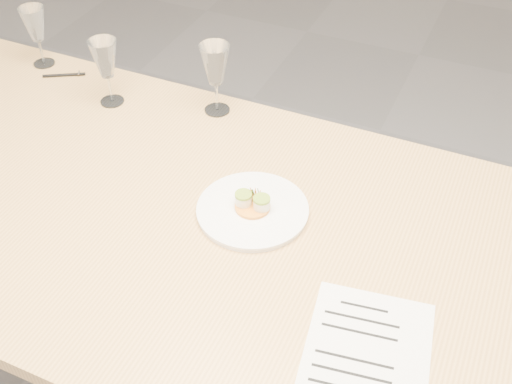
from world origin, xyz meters
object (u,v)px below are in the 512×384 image
at_px(wine_glass_2, 215,66).
at_px(wine_glass_0, 35,25).
at_px(dining_table, 238,251).
at_px(wine_glass_1, 105,60).
at_px(dinner_plate, 253,209).
at_px(ballpoint_pen, 64,75).
at_px(recipe_sheet, 367,353).

bearing_deg(wine_glass_2, wine_glass_0, 179.26).
bearing_deg(dining_table, wine_glass_1, 149.53).
relative_size(dining_table, wine_glass_2, 11.51).
height_order(dinner_plate, ballpoint_pen, dinner_plate).
distance_m(recipe_sheet, wine_glass_0, 1.41).
xyz_separation_m(wine_glass_1, wine_glass_2, (0.30, 0.09, 0.01)).
distance_m(wine_glass_0, wine_glass_2, 0.62).
xyz_separation_m(wine_glass_0, wine_glass_1, (0.32, -0.09, 0.01)).
bearing_deg(ballpoint_pen, dinner_plate, -52.36).
bearing_deg(wine_glass_0, ballpoint_pen, -18.50).
height_order(dining_table, dinner_plate, dinner_plate).
xyz_separation_m(dining_table, wine_glass_2, (-0.26, 0.42, 0.21)).
bearing_deg(dining_table, wine_glass_0, 154.26).
bearing_deg(wine_glass_1, wine_glass_0, 163.59).
bearing_deg(recipe_sheet, dining_table, 143.28).
bearing_deg(recipe_sheet, wine_glass_2, 127.26).
relative_size(dining_table, wine_glass_1, 12.08).
relative_size(wine_glass_0, wine_glass_2, 0.92).
xyz_separation_m(dinner_plate, recipe_sheet, (0.36, -0.27, -0.01)).
bearing_deg(wine_glass_0, wine_glass_1, -16.41).
height_order(dining_table, wine_glass_0, wine_glass_0).
bearing_deg(recipe_sheet, wine_glass_1, 141.94).
distance_m(dinner_plate, recipe_sheet, 0.45).
relative_size(dinner_plate, ballpoint_pen, 2.28).
distance_m(dinner_plate, ballpoint_pen, 0.85).
height_order(recipe_sheet, wine_glass_1, wine_glass_1).
height_order(dinner_plate, wine_glass_2, wine_glass_2).
bearing_deg(dining_table, recipe_sheet, -28.27).
bearing_deg(dinner_plate, dining_table, -95.57).
bearing_deg(wine_glass_2, ballpoint_pen, -177.01).
xyz_separation_m(dinner_plate, wine_glass_1, (-0.57, 0.26, 0.13)).
relative_size(recipe_sheet, wine_glass_2, 1.61).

